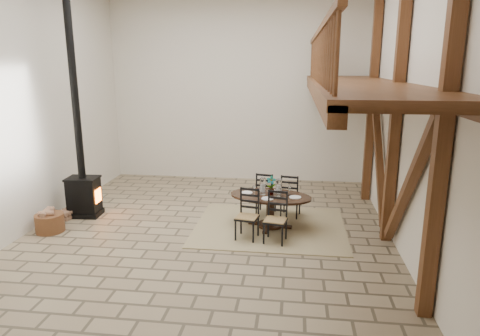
# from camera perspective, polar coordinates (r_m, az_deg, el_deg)

# --- Properties ---
(ground) EXTENTS (8.00, 8.00, 0.00)m
(ground) POSITION_cam_1_polar(r_m,az_deg,el_deg) (8.60, -4.10, -8.28)
(ground) COLOR #998666
(ground) RESTS_ON ground
(room_shell) EXTENTS (7.02, 8.02, 5.01)m
(room_shell) POSITION_cam_1_polar(r_m,az_deg,el_deg) (7.82, 4.29, 12.21)
(room_shell) COLOR silver
(room_shell) RESTS_ON ground
(rug) EXTENTS (3.00, 2.50, 0.02)m
(rug) POSITION_cam_1_polar(r_m,az_deg,el_deg) (8.76, 4.01, -7.79)
(rug) COLOR #9D8465
(rug) RESTS_ON ground
(dining_table) EXTENTS (1.79, 1.96, 1.05)m
(dining_table) POSITION_cam_1_polar(r_m,az_deg,el_deg) (8.62, 4.06, -5.38)
(dining_table) COLOR black
(dining_table) RESTS_ON ground
(wood_stove) EXTENTS (0.69, 0.55, 5.00)m
(wood_stove) POSITION_cam_1_polar(r_m,az_deg,el_deg) (9.66, -20.41, 0.33)
(wood_stove) COLOR black
(wood_stove) RESTS_ON ground
(log_basket) EXTENTS (0.55, 0.55, 0.45)m
(log_basket) POSITION_cam_1_polar(r_m,az_deg,el_deg) (9.24, -24.04, -6.60)
(log_basket) COLOR brown
(log_basket) RESTS_ON ground
(log_stack) EXTENTS (0.37, 0.44, 0.19)m
(log_stack) POSITION_cam_1_polar(r_m,az_deg,el_deg) (9.89, -22.10, -5.72)
(log_stack) COLOR #A87B5E
(log_stack) RESTS_ON ground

